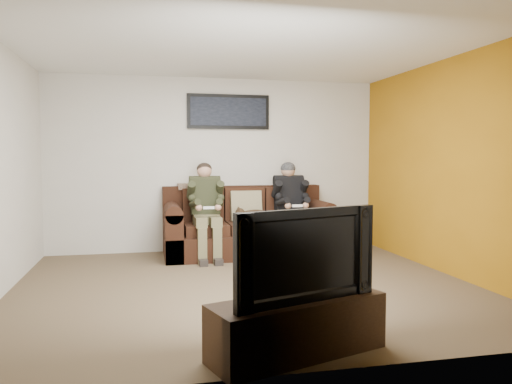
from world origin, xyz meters
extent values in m
plane|color=brown|center=(0.00, 0.00, 0.00)|extent=(5.00, 5.00, 0.00)
plane|color=silver|center=(0.00, 0.00, 2.60)|extent=(5.00, 5.00, 0.00)
plane|color=beige|center=(0.00, 2.25, 1.30)|extent=(5.00, 0.00, 5.00)
plane|color=beige|center=(0.00, -2.25, 1.30)|extent=(5.00, 0.00, 5.00)
plane|color=beige|center=(2.50, 0.00, 1.30)|extent=(0.00, 4.50, 4.50)
plane|color=#A86D10|center=(2.49, 0.00, 1.30)|extent=(0.00, 4.50, 4.50)
cube|color=black|center=(0.38, 1.75, 0.16)|extent=(2.40, 1.04, 0.33)
cube|color=black|center=(0.38, 2.16, 0.65)|extent=(2.40, 0.22, 0.65)
cube|color=black|center=(-0.70, 1.75, 0.33)|extent=(0.24, 1.04, 0.65)
cube|color=black|center=(1.46, 1.75, 0.33)|extent=(0.24, 1.04, 0.65)
cylinder|color=black|center=(-0.70, 1.75, 0.65)|extent=(0.24, 1.04, 0.24)
cylinder|color=black|center=(1.46, 1.75, 0.65)|extent=(0.24, 1.04, 0.24)
cube|color=#341B0F|center=(-0.24, 1.70, 0.40)|extent=(0.60, 0.65, 0.15)
cube|color=#341B0F|center=(-0.24, 2.01, 0.72)|extent=(0.60, 0.15, 0.48)
cube|color=#341B0F|center=(0.38, 1.70, 0.40)|extent=(0.60, 0.65, 0.15)
cube|color=#341B0F|center=(0.38, 2.01, 0.72)|extent=(0.60, 0.15, 0.48)
cube|color=#341B0F|center=(1.00, 1.70, 0.40)|extent=(0.60, 0.65, 0.15)
cube|color=#341B0F|center=(1.00, 2.01, 0.72)|extent=(0.60, 0.15, 0.48)
cube|color=#8B7D5B|center=(0.38, 1.88, 0.70)|extent=(0.46, 0.22, 0.45)
cube|color=gray|center=(-0.35, 2.14, 0.98)|extent=(0.49, 0.24, 0.09)
cube|color=#6E6745|center=(-0.24, 1.66, 0.55)|extent=(0.36, 0.30, 0.14)
cube|color=#292C1A|center=(-0.24, 1.76, 0.85)|extent=(0.40, 0.30, 0.53)
cylinder|color=#292C1A|center=(-0.24, 1.78, 1.06)|extent=(0.44, 0.18, 0.18)
sphere|color=tan|center=(-0.24, 1.80, 1.22)|extent=(0.21, 0.21, 0.21)
cube|color=#6E6745|center=(-0.34, 1.46, 0.54)|extent=(0.15, 0.42, 0.13)
cube|color=#6E6745|center=(-0.14, 1.46, 0.54)|extent=(0.15, 0.42, 0.13)
cube|color=#6E6745|center=(-0.34, 1.26, 0.24)|extent=(0.12, 0.13, 0.48)
cube|color=#6E6745|center=(-0.14, 1.26, 0.24)|extent=(0.12, 0.13, 0.48)
cube|color=black|center=(-0.34, 1.18, 0.04)|extent=(0.11, 0.26, 0.08)
cube|color=black|center=(-0.14, 1.18, 0.04)|extent=(0.11, 0.26, 0.08)
cylinder|color=#292C1A|center=(-0.44, 1.69, 0.95)|extent=(0.11, 0.30, 0.28)
cylinder|color=#292C1A|center=(-0.04, 1.69, 0.95)|extent=(0.11, 0.30, 0.28)
cylinder|color=#292C1A|center=(-0.41, 1.47, 0.79)|extent=(0.14, 0.32, 0.15)
cylinder|color=#292C1A|center=(-0.07, 1.47, 0.79)|extent=(0.14, 0.32, 0.15)
sphere|color=tan|center=(-0.37, 1.35, 0.74)|extent=(0.09, 0.09, 0.09)
sphere|color=tan|center=(-0.11, 1.35, 0.74)|extent=(0.09, 0.09, 0.09)
cube|color=white|center=(-0.24, 1.33, 0.74)|extent=(0.15, 0.04, 0.03)
ellipsoid|color=black|center=(-0.24, 1.82, 1.25)|extent=(0.22, 0.22, 0.17)
cube|color=black|center=(1.00, 1.66, 0.55)|extent=(0.36, 0.30, 0.14)
cube|color=black|center=(1.00, 1.76, 0.85)|extent=(0.40, 0.30, 0.53)
cylinder|color=black|center=(1.00, 1.78, 1.06)|extent=(0.44, 0.18, 0.18)
sphere|color=#A3765B|center=(1.00, 1.80, 1.22)|extent=(0.21, 0.21, 0.21)
cube|color=black|center=(0.90, 1.46, 0.54)|extent=(0.15, 0.42, 0.13)
cube|color=black|center=(1.10, 1.46, 0.54)|extent=(0.15, 0.42, 0.13)
cube|color=black|center=(0.90, 1.26, 0.24)|extent=(0.12, 0.13, 0.48)
cube|color=black|center=(1.10, 1.26, 0.24)|extent=(0.12, 0.13, 0.48)
cube|color=black|center=(0.90, 1.18, 0.04)|extent=(0.11, 0.26, 0.08)
cube|color=black|center=(1.10, 1.18, 0.04)|extent=(0.11, 0.26, 0.08)
cylinder|color=black|center=(0.80, 1.69, 0.95)|extent=(0.11, 0.30, 0.28)
cylinder|color=black|center=(1.20, 1.69, 0.95)|extent=(0.11, 0.30, 0.28)
cylinder|color=black|center=(0.83, 1.47, 0.79)|extent=(0.14, 0.32, 0.15)
cylinder|color=black|center=(1.17, 1.47, 0.79)|extent=(0.14, 0.32, 0.15)
sphere|color=#A3765B|center=(0.87, 1.35, 0.74)|extent=(0.09, 0.09, 0.09)
sphere|color=#A3765B|center=(1.13, 1.35, 0.74)|extent=(0.09, 0.09, 0.09)
cube|color=white|center=(1.00, 1.33, 0.74)|extent=(0.15, 0.04, 0.03)
ellipsoid|color=black|center=(1.00, 1.80, 1.25)|extent=(0.22, 0.22, 0.19)
ellipsoid|color=#412D19|center=(0.45, 1.62, 0.57)|extent=(0.47, 0.26, 0.19)
sphere|color=#412D19|center=(0.23, 1.59, 0.63)|extent=(0.14, 0.14, 0.14)
cone|color=#412D19|center=(0.21, 1.55, 0.70)|extent=(0.04, 0.04, 0.04)
cone|color=#412D19|center=(0.21, 1.62, 0.70)|extent=(0.04, 0.04, 0.04)
cylinder|color=#412D19|center=(0.69, 1.67, 0.54)|extent=(0.26, 0.13, 0.08)
cube|color=black|center=(0.18, 2.22, 2.10)|extent=(1.25, 0.04, 0.52)
cube|color=black|center=(0.18, 2.19, 2.10)|extent=(1.15, 0.01, 0.42)
cube|color=#311F10|center=(-0.02, -1.95, 0.21)|extent=(1.37, 0.80, 0.41)
imported|color=black|center=(-0.02, -1.95, 0.74)|extent=(1.13, 0.49, 0.65)
camera|label=1|loc=(-1.06, -5.29, 1.41)|focal=35.00mm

